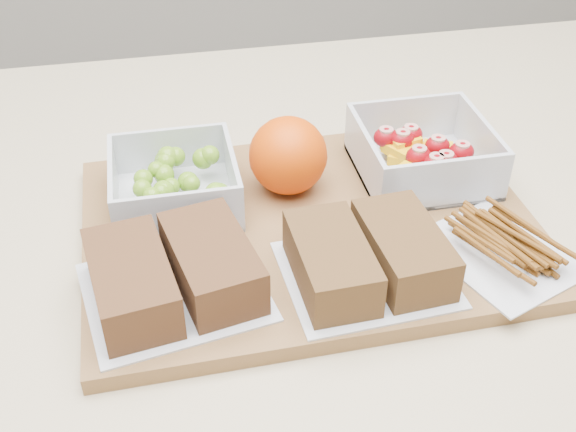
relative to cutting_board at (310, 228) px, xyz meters
name	(u,v)px	position (x,y,z in m)	size (l,w,h in m)	color
cutting_board	(310,228)	(0.00, 0.00, 0.00)	(0.42, 0.30, 0.02)	olive
grape_container	(177,183)	(-0.12, 0.06, 0.03)	(0.12, 0.12, 0.05)	silver
fruit_container	(422,156)	(0.13, 0.06, 0.03)	(0.13, 0.13, 0.05)	silver
orange	(288,155)	(-0.01, 0.06, 0.05)	(0.08, 0.08, 0.08)	#ED4B05
sandwich_bag_left	(173,273)	(-0.13, -0.07, 0.03)	(0.17, 0.15, 0.04)	silver
sandwich_bag_center	(367,257)	(0.03, -0.08, 0.03)	(0.15, 0.13, 0.04)	silver
pretzel_bag	(502,242)	(0.15, -0.08, 0.02)	(0.14, 0.16, 0.03)	silver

